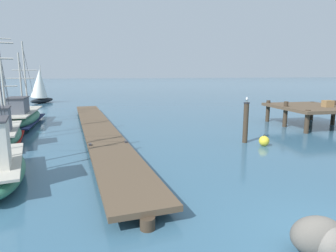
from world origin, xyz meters
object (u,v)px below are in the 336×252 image
Objects in this scene: fishing_boat_0 at (4,133)px; mooring_buoy at (264,141)px; shore_rock_mid_cluster at (322,239)px; mooring_piling at (246,122)px; perched_seagull at (247,99)px; distant_sailboat at (40,86)px; fishing_boat_1 at (22,116)px.

fishing_boat_0 reaches higher than mooring_buoy.
shore_rock_mid_cluster is 8.95m from mooring_buoy.
mooring_piling is 1.17m from perched_seagull.
distant_sailboat reaches higher than shore_rock_mid_cluster.
perched_seagull is at bearing 122.94° from mooring_buoy.
distant_sailboat is (-14.44, 25.16, 1.77)m from mooring_buoy.
fishing_boat_0 is 1.48× the size of distant_sailboat.
distant_sailboat is at bearing 107.63° from shore_rock_mid_cluster.
fishing_boat_1 is at bearing 144.56° from mooring_buoy.
fishing_boat_1 is 3.82× the size of mooring_piling.
perched_seagull is (12.48, -8.41, 1.63)m from fishing_boat_1.
mooring_piling is (12.49, -8.41, 0.46)m from fishing_boat_1.
mooring_buoy is at bearing -57.06° from perched_seagull.
fishing_boat_1 is at bearing 146.05° from mooring_piling.
shore_rock_mid_cluster is 0.27× the size of distant_sailboat.
fishing_boat_1 is at bearing -85.00° from distant_sailboat.
fishing_boat_0 is 0.83× the size of fishing_boat_1.
mooring_buoy is (3.89, 8.06, -0.10)m from shore_rock_mid_cluster.
fishing_boat_0 reaches higher than perched_seagull.
perched_seagull is 0.28× the size of shore_rock_mid_cluster.
fishing_boat_0 is 14.57m from shore_rock_mid_cluster.
fishing_boat_1 is 1.77× the size of distant_sailboat.
mooring_buoy is at bearing 64.26° from shore_rock_mid_cluster.
mooring_piling is at bearing 58.17° from perched_seagull.
fishing_boat_1 is at bearing 117.86° from shore_rock_mid_cluster.
distant_sailboat is at bearing 95.00° from fishing_boat_1.
mooring_piling is 1.69× the size of shore_rock_mid_cluster.
fishing_boat_0 is 12.50m from perched_seagull.
fishing_boat_0 reaches higher than mooring_piling.
mooring_buoy is (13.05, -9.29, -0.38)m from fishing_boat_1.
fishing_boat_1 is 15.99m from distant_sailboat.
fishing_boat_0 is at bearing 127.08° from shore_rock_mid_cluster.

